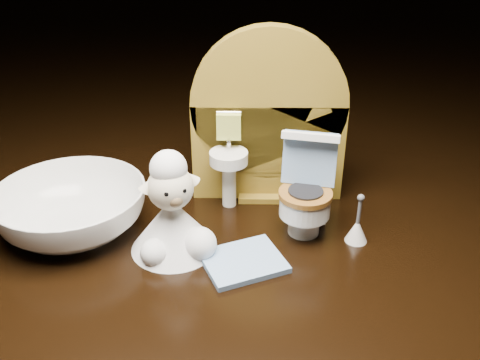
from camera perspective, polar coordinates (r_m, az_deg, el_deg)
The scene contains 6 objects.
backdrop_panel at distance 0.45m, azimuth 2.95°, elevation 5.67°, with size 0.13×0.05×0.15m.
toy_toilet at distance 0.42m, azimuth 7.12°, elevation -1.58°, with size 0.05×0.06×0.08m.
bath_mat at distance 0.40m, azimuth 0.36°, elevation -8.69°, with size 0.06×0.05×0.00m, color #7A9EC9.
toilet_brush at distance 0.42m, azimuth 12.37°, elevation -5.11°, with size 0.02×0.02×0.04m.
plush_lamb at distance 0.40m, azimuth -7.16°, elevation -3.92°, with size 0.07×0.07×0.08m.
ceramic_bowl at distance 0.44m, azimuth -17.50°, elevation -3.04°, with size 0.12×0.12×0.04m, color white.
Camera 1 is at (-0.02, -0.35, 0.24)m, focal length 40.00 mm.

